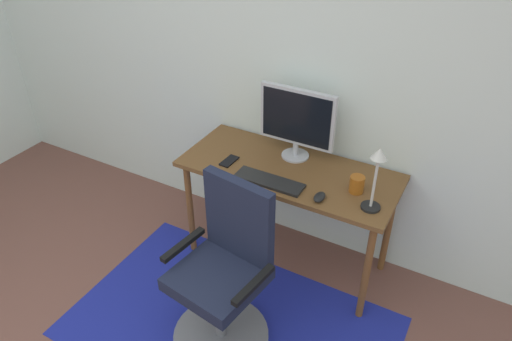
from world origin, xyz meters
The scene contains 10 objects.
wall_back centered at (0.00, 2.20, 1.30)m, with size 6.00×0.10×2.60m, color silver.
area_rug centered at (0.29, 1.14, 0.00)m, with size 1.93×1.19×0.01m, color navy.
desk centered at (0.33, 1.84, 0.68)m, with size 1.38×0.59×0.77m.
monitor centered at (0.30, 1.99, 1.04)m, with size 0.50×0.18×0.47m.
keyboard centered at (0.28, 1.64, 0.78)m, with size 0.43×0.13×0.02m, color black.
computer_mouse centered at (0.62, 1.63, 0.79)m, with size 0.06×0.10×0.03m, color black.
coffee_cup centered at (0.77, 1.81, 0.82)m, with size 0.09×0.09×0.10m, color #984E15.
cell_phone centered at (-0.05, 1.72, 0.77)m, with size 0.07×0.14×0.01m, color black.
desk_lamp centered at (0.90, 1.70, 1.02)m, with size 0.11×0.11×0.39m.
office_chair centered at (0.30, 1.09, 0.42)m, with size 0.57×0.56×1.04m.
Camera 1 is at (1.35, -0.46, 2.43)m, focal length 33.50 mm.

